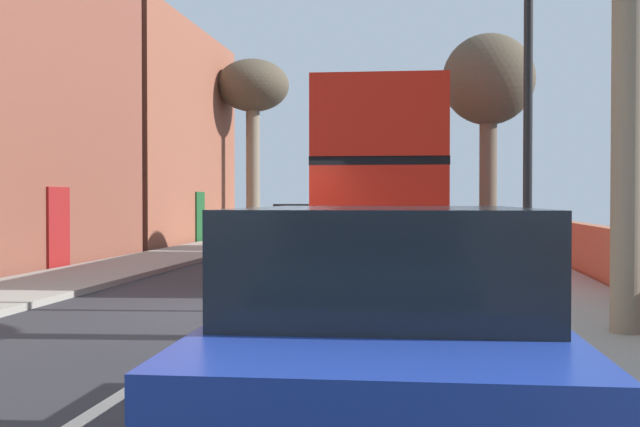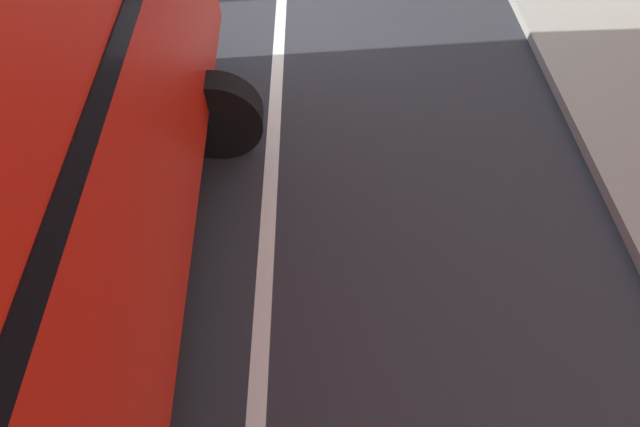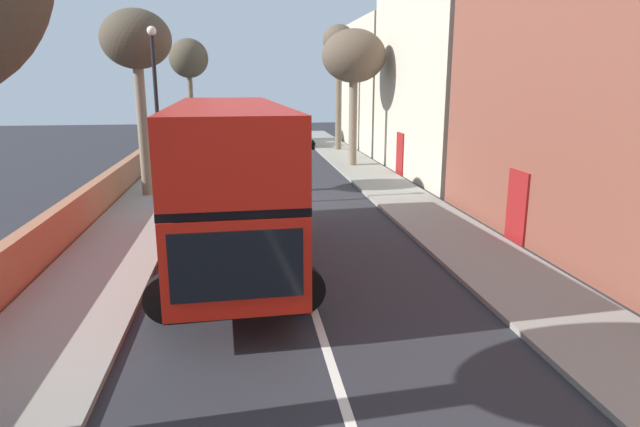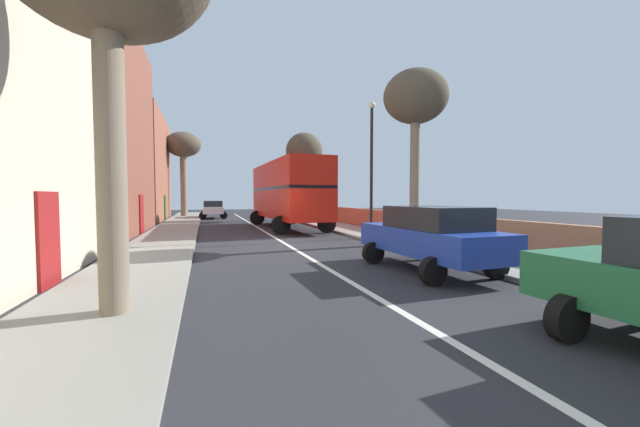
# 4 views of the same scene
# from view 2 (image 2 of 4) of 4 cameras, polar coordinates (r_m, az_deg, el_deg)

# --- Properties ---
(ground_plane) EXTENTS (84.00, 84.00, 0.00)m
(ground_plane) POSITION_cam_2_polar(r_m,az_deg,el_deg) (7.90, -4.85, 24.75)
(ground_plane) COLOR #28282D
(road_centre_line) EXTENTS (0.16, 54.00, 0.01)m
(road_centre_line) POSITION_cam_2_polar(r_m,az_deg,el_deg) (7.90, -4.86, 24.77)
(road_centre_line) COLOR silver
(road_centre_line) RESTS_ON ground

